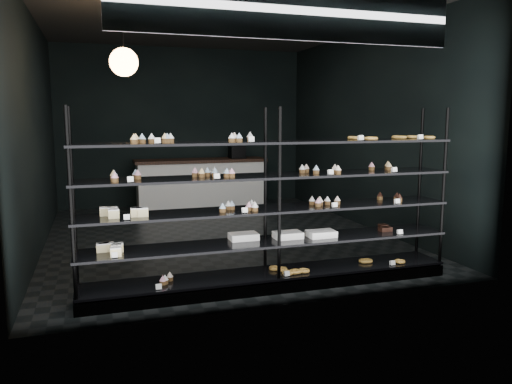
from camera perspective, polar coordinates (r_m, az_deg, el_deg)
room at (r=7.51m, az=-4.43°, el=6.94°), size 5.01×6.01×3.20m
display_shelf at (r=5.28m, az=1.60°, el=-4.32°), size 4.00×0.50×1.91m
signage at (r=4.81m, az=4.06°, el=19.86°), size 3.30×0.05×0.50m
pendant_lamp at (r=6.27m, az=-14.87°, el=14.17°), size 0.33×0.33×0.90m
service_counter at (r=10.09m, az=-6.24°, el=1.06°), size 2.61×0.65×1.23m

